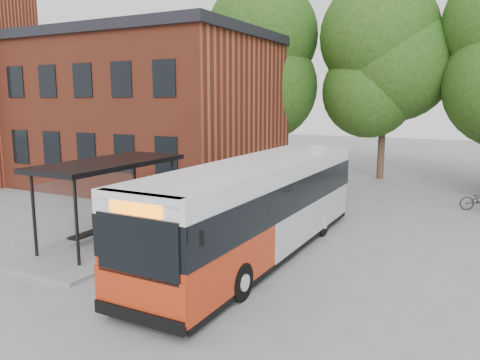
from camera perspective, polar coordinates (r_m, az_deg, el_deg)
The scene contains 6 objects.
ground at distance 15.17m, azimuth 0.12°, elevation -9.06°, with size 100.00×100.00×0.00m, color slate.
station_building at distance 29.29m, azimuth -14.63°, elevation 8.22°, with size 18.40×10.40×8.50m, color brown, non-canonical shape.
bus_shelter at distance 16.53m, azimuth -15.53°, elevation -2.62°, with size 3.60×7.00×2.90m, color black, non-canonical shape.
tree_0 at distance 31.39m, azimuth 3.95°, elevation 10.88°, with size 7.92×7.92×11.00m, color #1F4111, non-canonical shape.
tree_1 at distance 30.26m, azimuth 17.15°, elevation 9.94°, with size 7.92×7.92×10.40m, color #1F4111, non-canonical shape.
city_bus at distance 14.81m, azimuth 2.41°, elevation -3.47°, with size 2.53×11.85×3.01m, color #B62E10, non-canonical shape.
Camera 1 is at (6.62, -12.73, 4.91)m, focal length 35.00 mm.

